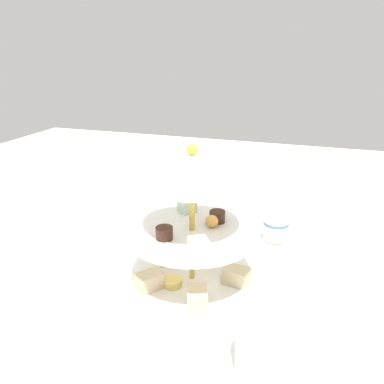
% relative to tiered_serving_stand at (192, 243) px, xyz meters
% --- Properties ---
extents(ground_plane, '(2.40, 2.40, 0.00)m').
position_rel_tiered_serving_stand_xyz_m(ground_plane, '(-0.00, -0.00, -0.08)').
color(ground_plane, silver).
extents(tiered_serving_stand, '(0.29, 0.29, 0.27)m').
position_rel_tiered_serving_stand_xyz_m(tiered_serving_stand, '(0.00, 0.00, 0.00)').
color(tiered_serving_stand, white).
rests_on(tiered_serving_stand, ground_plane).
extents(water_glass_tall_right, '(0.07, 0.07, 0.12)m').
position_rel_tiered_serving_stand_xyz_m(water_glass_tall_right, '(0.19, 0.16, -0.02)').
color(water_glass_tall_right, silver).
rests_on(water_glass_tall_right, ground_plane).
extents(water_glass_short_left, '(0.06, 0.06, 0.08)m').
position_rel_tiered_serving_stand_xyz_m(water_glass_short_left, '(-0.24, -0.00, -0.04)').
color(water_glass_short_left, silver).
rests_on(water_glass_short_left, ground_plane).
extents(teacup_with_saucer, '(0.09, 0.09, 0.05)m').
position_rel_tiered_serving_stand_xyz_m(teacup_with_saucer, '(-0.22, 0.13, -0.06)').
color(teacup_with_saucer, white).
rests_on(teacup_with_saucer, ground_plane).
extents(butter_knife_left, '(0.14, 0.12, 0.00)m').
position_rel_tiered_serving_stand_xyz_m(butter_knife_left, '(0.23, -0.19, -0.08)').
color(butter_knife_left, silver).
rests_on(butter_knife_left, ground_plane).
extents(butter_knife_right, '(0.17, 0.03, 0.00)m').
position_rel_tiered_serving_stand_xyz_m(butter_knife_right, '(-0.07, 0.29, -0.08)').
color(butter_knife_right, silver).
rests_on(butter_knife_right, ground_plane).
extents(water_glass_mid_back, '(0.06, 0.06, 0.08)m').
position_rel_tiered_serving_stand_xyz_m(water_glass_mid_back, '(-0.12, -0.19, -0.04)').
color(water_glass_mid_back, silver).
rests_on(water_glass_mid_back, ground_plane).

